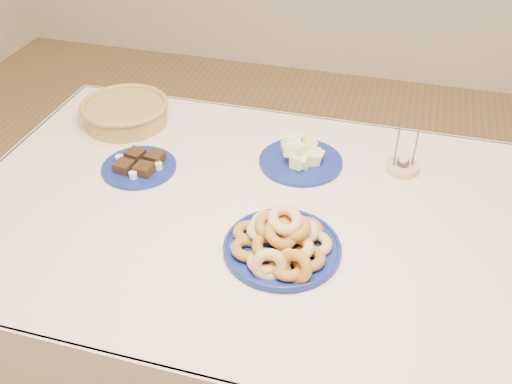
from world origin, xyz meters
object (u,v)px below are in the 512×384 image
(melon_plate, at_px, (301,157))
(wicker_basket, at_px, (125,112))
(candle_holder, at_px, (402,167))
(dining_table, at_px, (261,238))
(donut_platter, at_px, (282,242))
(brownie_plate, at_px, (139,165))

(melon_plate, relative_size, wicker_basket, 0.96)
(melon_plate, xyz_separation_m, candle_holder, (0.30, 0.05, -0.01))
(wicker_basket, xyz_separation_m, candle_holder, (0.93, -0.04, -0.03))
(melon_plate, bearing_deg, dining_table, -103.19)
(donut_platter, xyz_separation_m, wicker_basket, (-0.67, 0.49, 0.01))
(donut_platter, bearing_deg, wicker_basket, 143.80)
(dining_table, distance_m, brownie_plate, 0.44)
(donut_platter, bearing_deg, brownie_plate, 154.33)
(melon_plate, distance_m, wicker_basket, 0.64)
(donut_platter, xyz_separation_m, melon_plate, (-0.04, 0.40, -0.01))
(dining_table, height_order, wicker_basket, wicker_basket)
(candle_holder, bearing_deg, donut_platter, -120.80)
(candle_holder, bearing_deg, melon_plate, -171.54)
(brownie_plate, bearing_deg, candle_holder, 14.85)
(melon_plate, bearing_deg, brownie_plate, -161.19)
(brownie_plate, bearing_deg, dining_table, -12.82)
(donut_platter, height_order, wicker_basket, donut_platter)
(dining_table, xyz_separation_m, melon_plate, (0.06, 0.25, 0.13))
(donut_platter, height_order, melon_plate, donut_platter)
(dining_table, xyz_separation_m, wicker_basket, (-0.57, 0.34, 0.15))
(melon_plate, bearing_deg, donut_platter, -84.78)
(dining_table, height_order, donut_platter, donut_platter)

